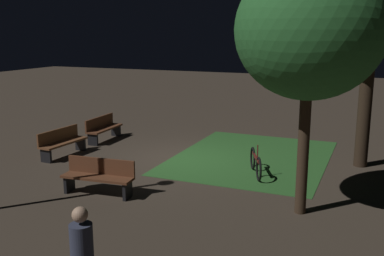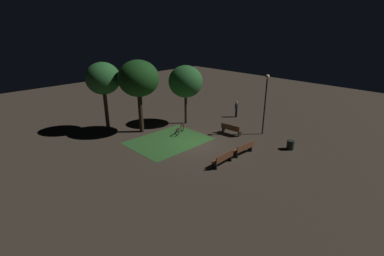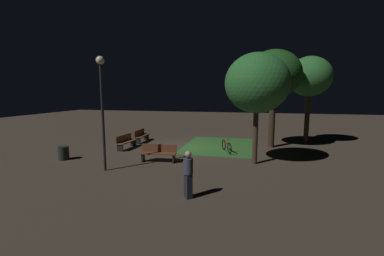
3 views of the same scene
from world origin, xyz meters
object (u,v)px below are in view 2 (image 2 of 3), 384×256
(lamp_post_path_center, at_px, (266,95))
(bicycle, at_px, (180,130))
(bench_lawn_edge, at_px, (231,129))
(tree_near_wall, at_px, (103,79))
(trash_bin, at_px, (290,145))
(pedestrian, at_px, (236,109))
(bench_corner, at_px, (244,148))
(bench_front_right, at_px, (223,158))
(tree_left_canopy, at_px, (186,82))
(tree_back_right, at_px, (138,79))

(lamp_post_path_center, height_order, bicycle, lamp_post_path_center)
(bench_lawn_edge, xyz_separation_m, tree_near_wall, (-6.90, 8.23, 4.04))
(trash_bin, distance_m, pedestrian, 8.31)
(bench_corner, xyz_separation_m, bicycle, (-0.53, 6.24, -0.14))
(tree_near_wall, height_order, pedestrian, tree_near_wall)
(bench_lawn_edge, height_order, bicycle, bicycle)
(bench_front_right, relative_size, trash_bin, 2.58)
(bench_corner, xyz_separation_m, lamp_post_path_center, (4.42, 1.26, 2.90))
(tree_near_wall, bearing_deg, trash_bin, -59.93)
(bench_lawn_edge, distance_m, tree_left_canopy, 5.93)
(bench_lawn_edge, height_order, tree_near_wall, tree_near_wall)
(lamp_post_path_center, bearing_deg, bench_front_right, -169.41)
(bench_front_right, height_order, bicycle, bicycle)
(bicycle, bearing_deg, pedestrian, -4.52)
(bicycle, bearing_deg, tree_back_right, 127.75)
(bench_lawn_edge, relative_size, tree_back_right, 0.30)
(bench_lawn_edge, distance_m, trash_bin, 5.07)
(trash_bin, bearing_deg, bicycle, 114.64)
(tree_back_right, xyz_separation_m, bicycle, (2.06, -2.66, -4.26))
(bench_front_right, bearing_deg, bicycle, 74.05)
(tree_back_right, bearing_deg, lamp_post_path_center, -47.48)
(tree_near_wall, height_order, trash_bin, tree_near_wall)
(tree_left_canopy, xyz_separation_m, pedestrian, (4.87, -2.17, -3.09))
(bench_front_right, relative_size, lamp_post_path_center, 0.36)
(bench_corner, distance_m, tree_left_canopy, 8.75)
(tree_left_canopy, height_order, tree_near_wall, tree_near_wall)
(tree_near_wall, relative_size, trash_bin, 8.37)
(bench_lawn_edge, distance_m, bicycle, 4.33)
(tree_left_canopy, bearing_deg, lamp_post_path_center, -67.52)
(tree_back_right, height_order, bicycle, tree_back_right)
(lamp_post_path_center, bearing_deg, tree_back_right, 132.52)
(bicycle, bearing_deg, bench_corner, -85.17)
(bicycle, height_order, pedestrian, pedestrian)
(tree_near_wall, relative_size, tree_back_right, 0.96)
(lamp_post_path_center, distance_m, bicycle, 7.65)
(lamp_post_path_center, bearing_deg, tree_near_wall, 131.39)
(bench_front_right, distance_m, trash_bin, 5.84)
(tree_left_canopy, height_order, bicycle, tree_left_canopy)
(trash_bin, distance_m, bicycle, 8.97)
(tree_near_wall, distance_m, trash_bin, 15.85)
(bench_lawn_edge, distance_m, pedestrian, 4.87)
(bench_front_right, height_order, bench_corner, same)
(bench_front_right, xyz_separation_m, trash_bin, (5.52, -1.91, -0.13))
(tree_back_right, distance_m, pedestrian, 10.40)
(trash_bin, relative_size, bicycle, 0.44)
(bench_corner, height_order, tree_near_wall, tree_near_wall)
(tree_left_canopy, bearing_deg, bench_lawn_edge, -80.94)
(bench_corner, relative_size, tree_left_canopy, 0.34)
(bench_lawn_edge, relative_size, trash_bin, 2.60)
(tree_near_wall, xyz_separation_m, trash_bin, (7.66, -13.23, -4.17))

